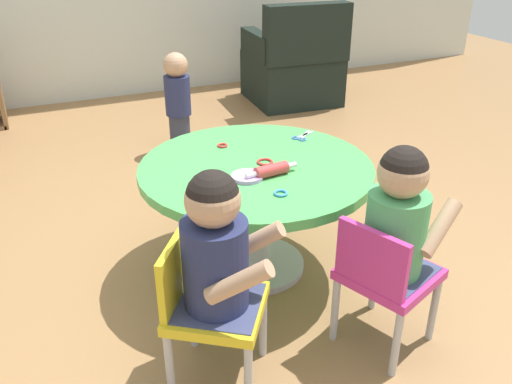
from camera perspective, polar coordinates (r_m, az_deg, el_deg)
ground_plane at (r=2.51m, az=0.00°, el=-7.89°), size 10.00×10.00×0.00m
craft_table at (r=2.30m, az=0.00°, el=0.45°), size 0.99×0.99×0.52m
child_chair_left at (r=1.81m, az=-5.24°, el=-11.80°), size 0.42×0.42×0.54m
seated_child_left at (r=1.66m, az=-4.23°, el=-5.90°), size 0.44×0.42×0.51m
child_chair_right at (r=1.98m, az=13.44°, el=-8.68°), size 0.39×0.39×0.54m
seated_child_right at (r=1.89m, az=14.81°, el=-2.54°), size 0.42×0.38×0.51m
armchair_dark at (r=4.70m, az=4.05°, el=13.14°), size 0.76×0.77×0.85m
toddler_standing at (r=3.65m, az=-8.28°, el=9.65°), size 0.17×0.17×0.67m
rolling_pin at (r=2.14m, az=1.65°, el=2.34°), size 0.23×0.06×0.05m
craft_scissors at (r=2.55m, az=4.88°, el=5.84°), size 0.14×0.12×0.01m
playdough_blob_0 at (r=2.13m, az=-0.94°, el=1.64°), size 0.13×0.13×0.02m
cookie_cutter_0 at (r=2.44m, az=-3.58°, el=4.96°), size 0.05×0.05×0.01m
cookie_cutter_1 at (r=2.26m, az=1.00°, el=3.17°), size 0.07×0.07×0.01m
cookie_cutter_2 at (r=2.01m, az=2.63°, el=-0.12°), size 0.05×0.05×0.01m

